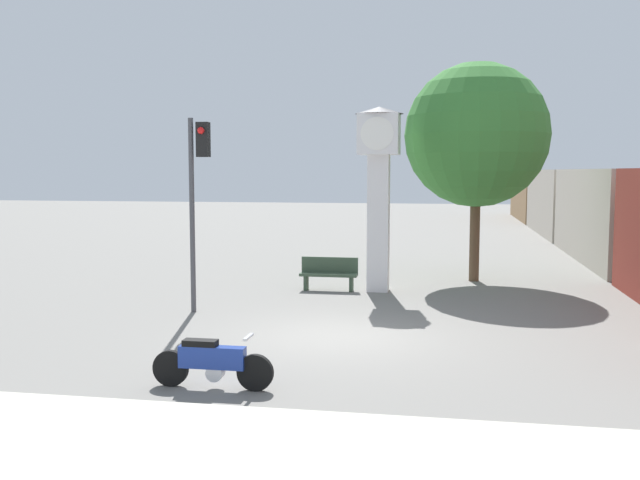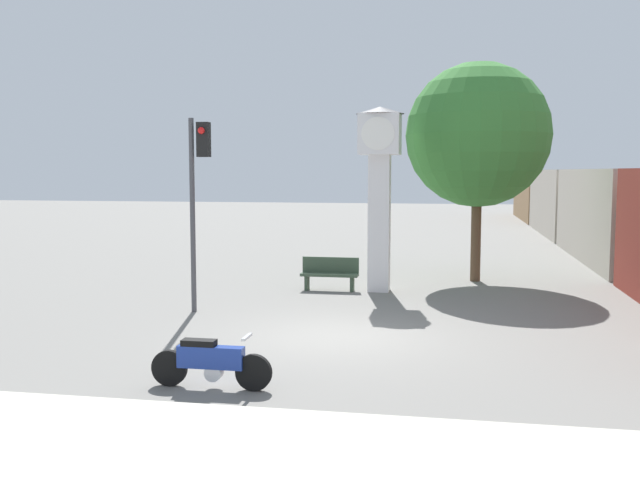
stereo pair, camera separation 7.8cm
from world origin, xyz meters
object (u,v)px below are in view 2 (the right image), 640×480
Objects in this scene: bench at (330,273)px; freight_train at (589,207)px; motorcycle at (211,362)px; street_tree at (478,135)px; clock_tower at (380,170)px; traffic_light at (198,180)px.

freight_train is at bearing 56.62° from bench.
street_tree is (4.33, 11.72, 3.98)m from motorcycle.
clock_tower reaches higher than freight_train.
street_tree is at bearing 31.34° from bench.
traffic_light reaches higher than freight_train.
street_tree reaches higher than clock_tower.
bench is (2.52, 3.60, -2.62)m from traffic_light.
street_tree reaches higher than traffic_light.
traffic_light is 0.69× the size of street_tree.
street_tree is 4.10× the size of bench.
traffic_light is (-11.92, -17.87, 1.41)m from freight_train.
bench is (0.27, 9.25, 0.08)m from motorcycle.
clock_tower reaches higher than bench.
bench is (-4.05, -2.47, -3.90)m from street_tree.
freight_train is 28.66× the size of bench.
motorcycle is 9.26m from bench.
motorcycle is 13.12m from street_tree.
clock_tower is at bearing 80.39° from motorcycle.
motorcycle is at bearing -112.36° from freight_train.
motorcycle is 0.42× the size of traffic_light.
clock_tower reaches higher than traffic_light.
street_tree reaches higher than bench.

